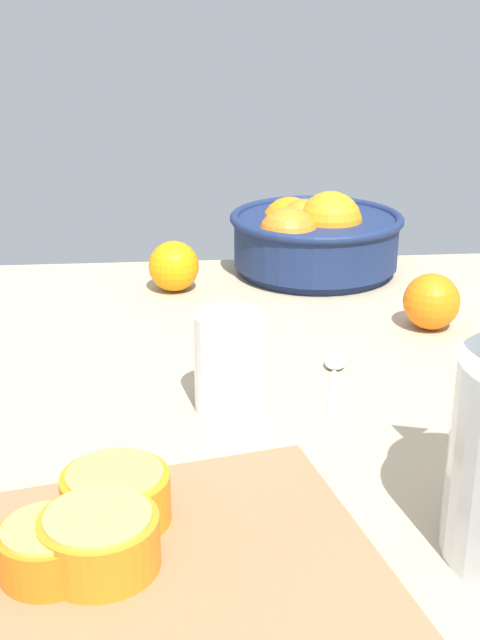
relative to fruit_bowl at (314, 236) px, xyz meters
The scene contains 10 objects.
ground_plane 37.34cm from the fruit_bowl, 109.07° to the right, with size 115.70×83.07×3.00cm, color tan.
fruit_bowl is the anchor object (origin of this frame).
second_glass 43.14cm from the fruit_bowl, 109.96° to the right, with size 6.42×6.42×9.39cm.
cutting_board 70.10cm from the fruit_bowl, 110.01° to the right, with size 34.19×23.65×1.48cm, color olive.
orange_half_0 69.54cm from the fruit_bowl, 110.97° to the right, with size 7.82×7.82×3.88cm.
orange_half_1 71.04cm from the fruit_bowl, 113.29° to the right, with size 6.50×6.50×3.42cm.
orange_half_2 64.55cm from the fruit_bowl, 111.92° to the right, with size 7.66×7.66×3.86cm.
loose_orange_2 24.43cm from the fruit_bowl, 65.85° to the right, with size 6.52×6.52×6.52cm, color orange.
loose_orange_3 20.51cm from the fruit_bowl, 162.32° to the right, with size 6.59×6.59×6.59cm, color orange.
spoon 35.89cm from the fruit_bowl, 96.21° to the right, with size 4.89×14.81×1.00cm.
Camera 1 is at (-7.69, -75.69, 35.90)cm, focal length 46.92 mm.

